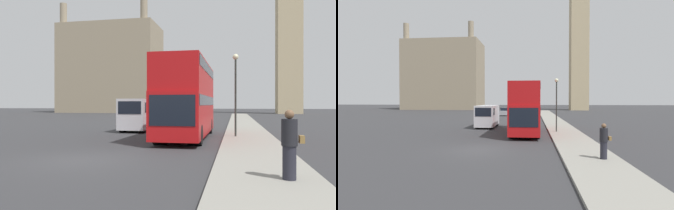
{
  "view_description": "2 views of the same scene",
  "coord_description": "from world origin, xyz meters",
  "views": [
    {
      "loc": [
        5.71,
        -11.52,
        2.12
      ],
      "look_at": [
        1.64,
        8.19,
        2.08
      ],
      "focal_mm": 35.0,
      "sensor_mm": 36.0,
      "label": 1
    },
    {
      "loc": [
        3.47,
        -16.34,
        3.19
      ],
      "look_at": [
        -0.11,
        18.35,
        2.51
      ],
      "focal_mm": 28.0,
      "sensor_mm": 36.0,
      "label": 2
    }
  ],
  "objects": [
    {
      "name": "ground_plane",
      "position": [
        0.0,
        0.0,
        0.0
      ],
      "size": [
        300.0,
        300.0,
        0.0
      ],
      "primitive_type": "plane",
      "color": "#333335"
    },
    {
      "name": "sidewalk_strip",
      "position": [
        6.52,
        0.0,
        0.07
      ],
      "size": [
        3.04,
        120.0,
        0.15
      ],
      "color": "gray",
      "rests_on": "ground_plane"
    },
    {
      "name": "building_block_distant",
      "position": [
        -26.65,
        70.97,
        11.47
      ],
      "size": [
        25.07,
        14.53,
        27.86
      ],
      "color": "gray",
      "rests_on": "ground_plane"
    },
    {
      "name": "red_double_decker_bus",
      "position": [
        2.77,
        8.81,
        2.59
      ],
      "size": [
        2.57,
        10.32,
        4.67
      ],
      "color": "#B71114",
      "rests_on": "ground_plane"
    },
    {
      "name": "white_van",
      "position": [
        -1.82,
        13.79,
        1.36
      ],
      "size": [
        2.08,
        5.53,
        2.54
      ],
      "color": "silver",
      "rests_on": "ground_plane"
    },
    {
      "name": "pedestrian",
      "position": [
        7.1,
        -2.49,
        1.06
      ],
      "size": [
        0.57,
        0.41,
        1.83
      ],
      "color": "#23232D",
      "rests_on": "sidewalk_strip"
    },
    {
      "name": "street_lamp",
      "position": [
        5.72,
        9.12,
        3.55
      ],
      "size": [
        0.36,
        0.36,
        5.09
      ],
      "color": "#2D332D",
      "rests_on": "sidewalk_strip"
    },
    {
      "name": "parked_sedan",
      "position": [
        -2.23,
        36.75,
        0.72
      ],
      "size": [
        1.8,
        4.25,
        1.6
      ],
      "color": "#99999E",
      "rests_on": "ground_plane"
    }
  ]
}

